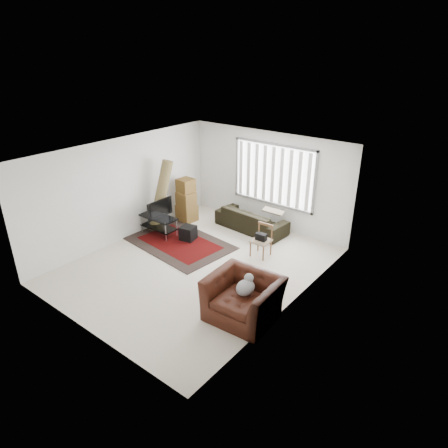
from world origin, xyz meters
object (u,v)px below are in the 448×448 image
Objects in this scene: sofa at (251,216)px; side_chair at (261,239)px; tv_stand at (159,221)px; moving_boxes at (186,202)px; armchair at (244,295)px.

side_chair reaches higher than sofa.
sofa is 2.57× the size of side_chair.
side_chair is at bearing 14.29° from tv_stand.
moving_boxes is 2.95m from side_chair.
sofa is (1.86, 0.66, -0.19)m from moving_boxes.
sofa is at bearing 45.09° from tv_stand.
armchair reaches higher than side_chair.
side_chair is at bearing 137.64° from sofa.
tv_stand is at bearing 155.21° from armchair.
tv_stand is 1.31× the size of side_chair.
side_chair is at bearing 112.00° from armchair.
tv_stand is 0.77× the size of armchair.
side_chair is 0.59× the size of armchair.
side_chair is 2.51m from armchair.
armchair is at bearing -21.18° from tv_stand.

